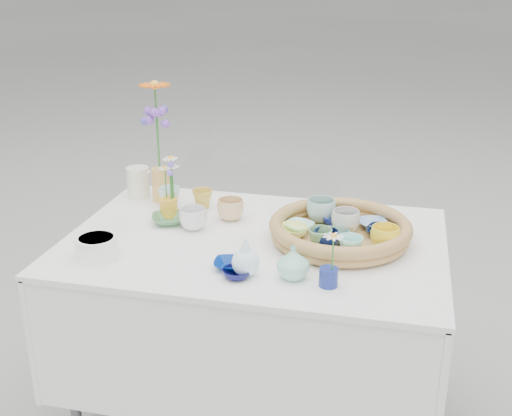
# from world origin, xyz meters

# --- Properties ---
(wicker_tray) EXTENTS (0.47, 0.47, 0.08)m
(wicker_tray) POSITION_xyz_m (0.28, 0.05, 0.80)
(wicker_tray) COLOR brown
(wicker_tray) RESTS_ON display_table
(tray_ceramic_0) EXTENTS (0.13, 0.13, 0.03)m
(tray_ceramic_0) POSITION_xyz_m (0.26, 0.15, 0.80)
(tray_ceramic_0) COLOR navy
(tray_ceramic_0) RESTS_ON wicker_tray
(tray_ceramic_1) EXTENTS (0.13, 0.13, 0.03)m
(tray_ceramic_1) POSITION_xyz_m (0.42, 0.09, 0.80)
(tray_ceramic_1) COLOR black
(tray_ceramic_1) RESTS_ON wicker_tray
(tray_ceramic_2) EXTENTS (0.11, 0.11, 0.07)m
(tray_ceramic_2) POSITION_xyz_m (0.43, -0.01, 0.82)
(tray_ceramic_2) COLOR yellow
(tray_ceramic_2) RESTS_ON wicker_tray
(tray_ceramic_3) EXTENTS (0.13, 0.13, 0.03)m
(tray_ceramic_3) POSITION_xyz_m (0.26, 0.01, 0.80)
(tray_ceramic_3) COLOR #519277
(tray_ceramic_3) RESTS_ON wicker_tray
(tray_ceramic_4) EXTENTS (0.08, 0.08, 0.07)m
(tray_ceramic_4) POSITION_xyz_m (0.23, -0.07, 0.82)
(tray_ceramic_4) COLOR #68A266
(tray_ceramic_4) RESTS_ON wicker_tray
(tray_ceramic_5) EXTENTS (0.13, 0.13, 0.02)m
(tray_ceramic_5) POSITION_xyz_m (0.14, 0.08, 0.79)
(tray_ceramic_5) COLOR #A9ECD7
(tray_ceramic_5) RESTS_ON wicker_tray
(tray_ceramic_6) EXTENTS (0.11, 0.11, 0.08)m
(tray_ceramic_6) POSITION_xyz_m (0.20, 0.17, 0.82)
(tray_ceramic_6) COLOR #98C3B9
(tray_ceramic_6) RESTS_ON wicker_tray
(tray_ceramic_7) EXTENTS (0.12, 0.12, 0.08)m
(tray_ceramic_7) POSITION_xyz_m (0.29, 0.09, 0.82)
(tray_ceramic_7) COLOR silver
(tray_ceramic_7) RESTS_ON wicker_tray
(tray_ceramic_8) EXTENTS (0.13, 0.13, 0.02)m
(tray_ceramic_8) POSITION_xyz_m (0.38, 0.16, 0.80)
(tray_ceramic_8) COLOR #85B0E0
(tray_ceramic_8) RESTS_ON wicker_tray
(tray_ceramic_9) EXTENTS (0.11, 0.11, 0.07)m
(tray_ceramic_9) POSITION_xyz_m (0.25, -0.07, 0.82)
(tray_ceramic_9) COLOR #0C1743
(tray_ceramic_9) RESTS_ON wicker_tray
(tray_ceramic_10) EXTENTS (0.12, 0.12, 0.03)m
(tray_ceramic_10) POSITION_xyz_m (0.12, 0.01, 0.80)
(tray_ceramic_10) COLOR #FBFF7F
(tray_ceramic_10) RESTS_ON wicker_tray
(tray_ceramic_11) EXTENTS (0.09, 0.09, 0.07)m
(tray_ceramic_11) POSITION_xyz_m (0.33, -0.11, 0.82)
(tray_ceramic_11) COLOR #95E6D4
(tray_ceramic_11) RESTS_ON wicker_tray
(tray_ceramic_12) EXTENTS (0.06, 0.06, 0.05)m
(tray_ceramic_12) POSITION_xyz_m (0.20, 0.21, 0.81)
(tray_ceramic_12) COLOR #4B9256
(tray_ceramic_12) RESTS_ON wicker_tray
(loose_ceramic_0) EXTENTS (0.08, 0.08, 0.07)m
(loose_ceramic_0) POSITION_xyz_m (-0.26, 0.24, 0.80)
(loose_ceramic_0) COLOR gold
(loose_ceramic_0) RESTS_ON display_table
(loose_ceramic_1) EXTENTS (0.10, 0.10, 0.08)m
(loose_ceramic_1) POSITION_xyz_m (-0.13, 0.15, 0.80)
(loose_ceramic_1) COLOR #D7B27A
(loose_ceramic_1) RESTS_ON display_table
(loose_ceramic_2) EXTENTS (0.16, 0.16, 0.03)m
(loose_ceramic_2) POSITION_xyz_m (-0.33, 0.07, 0.78)
(loose_ceramic_2) COLOR #488051
(loose_ceramic_2) RESTS_ON display_table
(loose_ceramic_3) EXTENTS (0.11, 0.11, 0.08)m
(loose_ceramic_3) POSITION_xyz_m (-0.23, 0.04, 0.80)
(loose_ceramic_3) COLOR silver
(loose_ceramic_3) RESTS_ON display_table
(loose_ceramic_4) EXTENTS (0.11, 0.11, 0.02)m
(loose_ceramic_4) POSITION_xyz_m (-0.02, -0.23, 0.78)
(loose_ceramic_4) COLOR navy
(loose_ceramic_4) RESTS_ON display_table
(loose_ceramic_5) EXTENTS (0.11, 0.11, 0.08)m
(loose_ceramic_5) POSITION_xyz_m (-0.38, 0.22, 0.80)
(loose_ceramic_5) COLOR silver
(loose_ceramic_5) RESTS_ON display_table
(loose_ceramic_6) EXTENTS (0.11, 0.11, 0.03)m
(loose_ceramic_6) POSITION_xyz_m (0.01, -0.28, 0.78)
(loose_ceramic_6) COLOR #0D0F47
(loose_ceramic_6) RESTS_ON display_table
(fluted_bowl) EXTENTS (0.17, 0.17, 0.07)m
(fluted_bowl) POSITION_xyz_m (-0.45, -0.25, 0.80)
(fluted_bowl) COLOR white
(fluted_bowl) RESTS_ON display_table
(bud_vase_paleblue) EXTENTS (0.08, 0.08, 0.13)m
(bud_vase_paleblue) POSITION_xyz_m (0.04, -0.26, 0.83)
(bud_vase_paleblue) COLOR #CBF2FF
(bud_vase_paleblue) RESTS_ON display_table
(bud_vase_seafoam) EXTENTS (0.13, 0.13, 0.10)m
(bud_vase_seafoam) POSITION_xyz_m (0.18, -0.25, 0.82)
(bud_vase_seafoam) COLOR #8CD7BA
(bud_vase_seafoam) RESTS_ON display_table
(bud_vase_cobalt) EXTENTS (0.06, 0.06, 0.06)m
(bud_vase_cobalt) POSITION_xyz_m (0.28, -0.27, 0.79)
(bud_vase_cobalt) COLOR navy
(bud_vase_cobalt) RESTS_ON display_table
(single_daisy) EXTENTS (0.08, 0.08, 0.12)m
(single_daisy) POSITION_xyz_m (0.29, -0.28, 0.87)
(single_daisy) COLOR white
(single_daisy) RESTS_ON bud_vase_cobalt
(tall_vase_yellow) EXTENTS (0.08, 0.08, 0.13)m
(tall_vase_yellow) POSITION_xyz_m (-0.44, 0.27, 0.83)
(tall_vase_yellow) COLOR gold
(tall_vase_yellow) RESTS_ON display_table
(gerbera) EXTENTS (0.16, 0.16, 0.34)m
(gerbera) POSITION_xyz_m (-0.44, 0.27, 1.06)
(gerbera) COLOR orange
(gerbera) RESTS_ON tall_vase_yellow
(hydrangea) EXTENTS (0.10, 0.10, 0.28)m
(hydrangea) POSITION_xyz_m (-0.44, 0.27, 1.00)
(hydrangea) COLOR #4F4DBF
(hydrangea) RESTS_ON tall_vase_yellow
(white_pitcher) EXTENTS (0.14, 0.10, 0.12)m
(white_pitcher) POSITION_xyz_m (-0.54, 0.30, 0.82)
(white_pitcher) COLOR silver
(white_pitcher) RESTS_ON display_table
(daisy_cup) EXTENTS (0.09, 0.09, 0.07)m
(daisy_cup) POSITION_xyz_m (-0.35, 0.12, 0.80)
(daisy_cup) COLOR gold
(daisy_cup) RESTS_ON display_table
(daisy_posy) EXTENTS (0.11, 0.11, 0.15)m
(daisy_posy) POSITION_xyz_m (-0.35, 0.13, 0.91)
(daisy_posy) COLOR white
(daisy_posy) RESTS_ON daisy_cup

